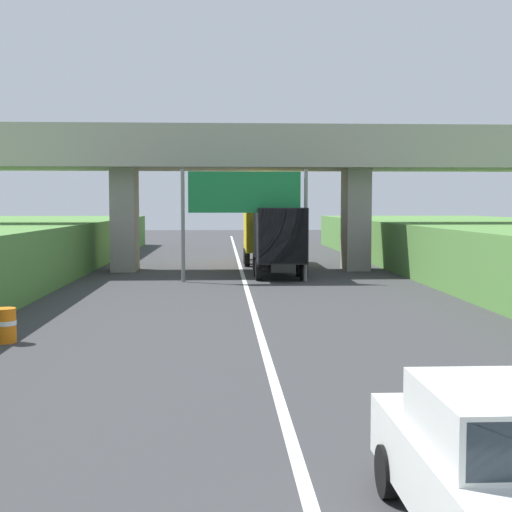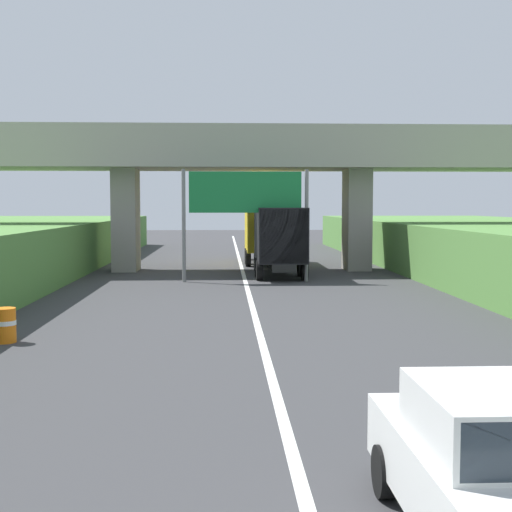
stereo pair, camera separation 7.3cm
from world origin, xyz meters
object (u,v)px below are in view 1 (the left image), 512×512
at_px(truck_yellow, 263,232).
at_px(car_white, 498,467).
at_px(truck_black, 278,237).
at_px(construction_barrel_2, 5,325).
at_px(overhead_highway_sign, 244,199).

relative_size(truck_yellow, car_white, 1.78).
height_order(truck_black, car_white, truck_black).
distance_m(truck_black, truck_yellow, 7.65).
height_order(car_white, construction_barrel_2, car_white).
xyz_separation_m(truck_black, car_white, (0.05, -28.40, -1.08)).
height_order(truck_yellow, construction_barrel_2, truck_yellow).
xyz_separation_m(overhead_highway_sign, truck_black, (1.76, 2.74, -1.90)).
relative_size(car_white, construction_barrel_2, 4.56).
bearing_deg(truck_yellow, truck_black, -87.88).
distance_m(overhead_highway_sign, truck_black, 3.77).
height_order(overhead_highway_sign, truck_yellow, overhead_highway_sign).
xyz_separation_m(overhead_highway_sign, car_white, (1.80, -25.66, -2.97)).
bearing_deg(truck_yellow, car_white, -89.48).
bearing_deg(construction_barrel_2, overhead_highway_sign, 65.02).
distance_m(car_white, construction_barrel_2, 14.17).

